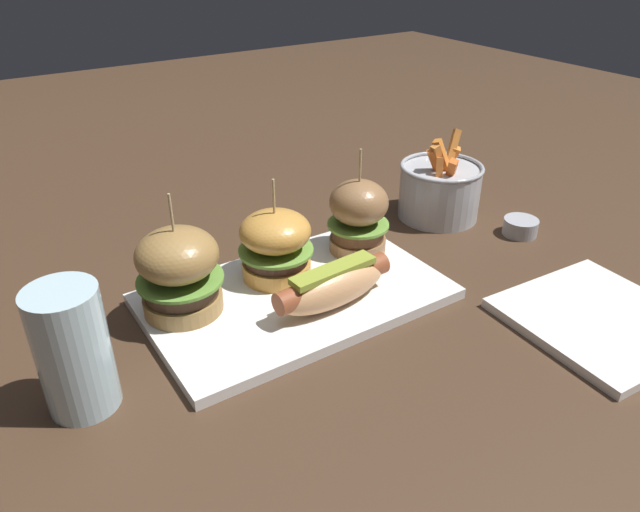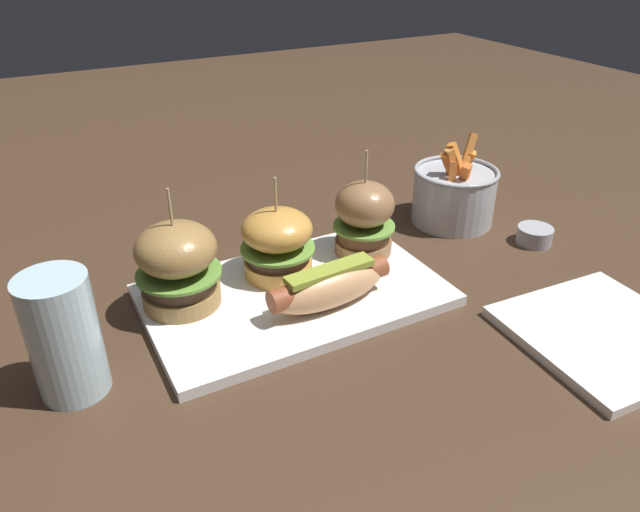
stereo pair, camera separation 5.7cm
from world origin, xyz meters
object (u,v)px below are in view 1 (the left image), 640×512
slider_center (275,245)px  sauce_ramekin (520,226)px  slider_right (358,216)px  slider_left (179,271)px  hot_dog (333,285)px  side_plate (601,319)px  water_glass (73,350)px  fries_bucket (440,190)px  platter_main (296,296)px

slider_center → sauce_ramekin: bearing=-11.7°
slider_right → sauce_ramekin: bearing=-17.2°
slider_left → sauce_ramekin: 0.52m
hot_dog → side_plate: (0.26, -0.19, -0.04)m
hot_dog → sauce_ramekin: bearing=2.6°
side_plate → water_glass: bearing=160.0°
slider_right → water_glass: size_ratio=1.12×
hot_dog → fries_bucket: size_ratio=1.13×
hot_dog → slider_right: 0.14m
slider_left → side_plate: bearing=-34.4°
water_glass → platter_main: bearing=8.6°
platter_main → sauce_ramekin: size_ratio=7.08×
slider_left → slider_right: slider_left is taller
slider_left → side_plate: slider_left is taller
slider_left → water_glass: 0.16m
sauce_ramekin → water_glass: bearing=-179.2°
hot_dog → fries_bucket: fries_bucket is taller
slider_center → slider_right: slider_right is taller
sauce_ramekin → water_glass: water_glass is taller
slider_left → sauce_ramekin: bearing=-8.0°
hot_dog → fries_bucket: 0.33m
platter_main → slider_center: bearing=92.1°
slider_right → fries_bucket: slider_right is taller
slider_right → platter_main: bearing=-160.6°
slider_center → side_plate: (0.28, -0.29, -0.05)m
platter_main → slider_right: 0.15m
slider_left → fries_bucket: bearing=5.7°
side_plate → water_glass: 0.59m
sauce_ramekin → side_plate: size_ratio=0.27×
slider_left → sauce_ramekin: slider_left is taller
slider_left → water_glass: size_ratio=1.13×
platter_main → fries_bucket: size_ratio=2.59×
slider_center → water_glass: slider_center is taller
slider_right → sauce_ramekin: (0.25, -0.08, -0.05)m
slider_left → hot_dog: bearing=-29.7°
slider_center → sauce_ramekin: size_ratio=2.61×
platter_main → slider_right: size_ratio=2.47×
hot_dog → slider_right: bearing=41.6°
platter_main → sauce_ramekin: 0.38m
platter_main → side_plate: size_ratio=1.88×
hot_dog → water_glass: size_ratio=1.20×
hot_dog → fries_bucket: bearing=24.2°
fries_bucket → side_plate: (-0.04, -0.33, -0.04)m
slider_center → side_plate: size_ratio=0.69×
water_glass → side_plate: bearing=-20.0°
platter_main → side_plate: 0.37m
fries_bucket → water_glass: bearing=-167.9°
platter_main → fries_bucket: 0.33m
water_glass → sauce_ramekin: bearing=0.8°
fries_bucket → side_plate: size_ratio=0.72×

